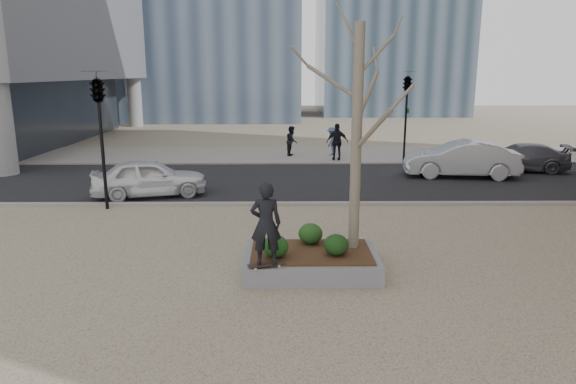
{
  "coord_description": "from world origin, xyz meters",
  "views": [
    {
      "loc": [
        0.36,
        -11.01,
        4.44
      ],
      "look_at": [
        0.5,
        2.0,
        1.4
      ],
      "focal_mm": 32.0,
      "sensor_mm": 36.0,
      "label": 1
    }
  ],
  "objects_px": {
    "skateboarder": "(266,224)",
    "skateboard": "(266,266)",
    "planter": "(311,262)",
    "police_car": "(150,178)"
  },
  "relations": [
    {
      "from": "skateboard",
      "to": "police_car",
      "type": "xyz_separation_m",
      "value": [
        -4.49,
        8.18,
        0.23
      ]
    },
    {
      "from": "planter",
      "to": "skateboard",
      "type": "bearing_deg",
      "value": -138.31
    },
    {
      "from": "skateboarder",
      "to": "skateboard",
      "type": "bearing_deg",
      "value": 180.0
    },
    {
      "from": "skateboard",
      "to": "skateboarder",
      "type": "bearing_deg",
      "value": 0.0
    },
    {
      "from": "planter",
      "to": "skateboarder",
      "type": "relative_size",
      "value": 1.71
    },
    {
      "from": "planter",
      "to": "police_car",
      "type": "height_order",
      "value": "police_car"
    },
    {
      "from": "planter",
      "to": "skateboarder",
      "type": "height_order",
      "value": "skateboarder"
    },
    {
      "from": "planter",
      "to": "skateboarder",
      "type": "bearing_deg",
      "value": -138.31
    },
    {
      "from": "planter",
      "to": "skateboard",
      "type": "xyz_separation_m",
      "value": [
        -0.99,
        -0.88,
        0.26
      ]
    },
    {
      "from": "skateboard",
      "to": "planter",
      "type": "bearing_deg",
      "value": 22.69
    }
  ]
}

